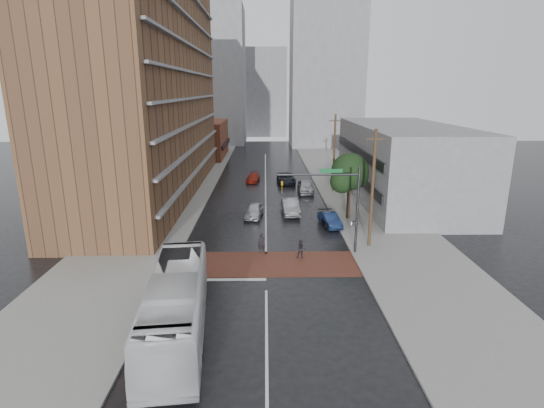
{
  "coord_description": "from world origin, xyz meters",
  "views": [
    {
      "loc": [
        -0.03,
        -29.87,
        13.05
      ],
      "look_at": [
        0.54,
        5.26,
        3.5
      ],
      "focal_mm": 28.0,
      "sensor_mm": 36.0,
      "label": 1
    }
  ],
  "objects_px": {
    "pedestrian_a": "(262,243)",
    "car_travel_b": "(290,207)",
    "car_travel_a": "(254,210)",
    "suv_travel": "(286,178)",
    "car_travel_c": "(253,178)",
    "car_parked_near": "(330,220)",
    "car_parked_far": "(305,186)",
    "transit_bus": "(176,304)",
    "pedestrian_b": "(301,249)",
    "car_parked_mid": "(330,220)"
  },
  "relations": [
    {
      "from": "pedestrian_a",
      "to": "car_parked_far",
      "type": "distance_m",
      "value": 21.76
    },
    {
      "from": "suv_travel",
      "to": "car_parked_far",
      "type": "distance_m",
      "value": 6.08
    },
    {
      "from": "transit_bus",
      "to": "pedestrian_b",
      "type": "bearing_deg",
      "value": 47.81
    },
    {
      "from": "car_travel_a",
      "to": "car_travel_b",
      "type": "height_order",
      "value": "car_travel_b"
    },
    {
      "from": "car_parked_mid",
      "to": "car_parked_near",
      "type": "bearing_deg",
      "value": -96.28
    },
    {
      "from": "car_travel_a",
      "to": "car_travel_b",
      "type": "distance_m",
      "value": 4.02
    },
    {
      "from": "pedestrian_b",
      "to": "car_travel_b",
      "type": "xyz_separation_m",
      "value": [
        -0.13,
        12.38,
        0.05
      ]
    },
    {
      "from": "transit_bus",
      "to": "car_parked_mid",
      "type": "height_order",
      "value": "transit_bus"
    },
    {
      "from": "pedestrian_a",
      "to": "car_travel_a",
      "type": "bearing_deg",
      "value": 104.68
    },
    {
      "from": "car_parked_mid",
      "to": "car_parked_far",
      "type": "height_order",
      "value": "car_parked_far"
    },
    {
      "from": "car_travel_c",
      "to": "car_parked_far",
      "type": "bearing_deg",
      "value": -36.88
    },
    {
      "from": "pedestrian_a",
      "to": "car_travel_c",
      "type": "relative_size",
      "value": 0.41
    },
    {
      "from": "pedestrian_a",
      "to": "car_parked_mid",
      "type": "relative_size",
      "value": 0.4
    },
    {
      "from": "car_travel_c",
      "to": "car_parked_near",
      "type": "bearing_deg",
      "value": -61.63
    },
    {
      "from": "suv_travel",
      "to": "car_parked_mid",
      "type": "xyz_separation_m",
      "value": [
        3.36,
        -19.51,
        -0.14
      ]
    },
    {
      "from": "car_travel_b",
      "to": "car_parked_far",
      "type": "bearing_deg",
      "value": 72.48
    },
    {
      "from": "car_parked_mid",
      "to": "suv_travel",
      "type": "bearing_deg",
      "value": 93.49
    },
    {
      "from": "pedestrian_a",
      "to": "car_parked_near",
      "type": "distance_m",
      "value": 9.59
    },
    {
      "from": "car_travel_a",
      "to": "car_parked_near",
      "type": "height_order",
      "value": "car_travel_a"
    },
    {
      "from": "transit_bus",
      "to": "car_parked_far",
      "type": "distance_m",
      "value": 34.32
    },
    {
      "from": "transit_bus",
      "to": "pedestrian_b",
      "type": "distance_m",
      "value": 13.09
    },
    {
      "from": "car_travel_c",
      "to": "suv_travel",
      "type": "xyz_separation_m",
      "value": [
        4.75,
        -1.13,
        0.15
      ]
    },
    {
      "from": "car_travel_b",
      "to": "car_parked_mid",
      "type": "bearing_deg",
      "value": -50.63
    },
    {
      "from": "car_travel_c",
      "to": "car_parked_far",
      "type": "xyz_separation_m",
      "value": [
        7.01,
        -6.78,
        0.23
      ]
    },
    {
      "from": "car_travel_b",
      "to": "car_parked_far",
      "type": "height_order",
      "value": "car_parked_far"
    },
    {
      "from": "car_travel_b",
      "to": "car_parked_near",
      "type": "relative_size",
      "value": 1.22
    },
    {
      "from": "car_parked_near",
      "to": "car_parked_far",
      "type": "distance_m",
      "value": 14.19
    },
    {
      "from": "car_travel_a",
      "to": "car_parked_far",
      "type": "xyz_separation_m",
      "value": [
        6.44,
        10.89,
        0.1
      ]
    },
    {
      "from": "car_parked_near",
      "to": "pedestrian_a",
      "type": "bearing_deg",
      "value": -144.36
    },
    {
      "from": "car_travel_c",
      "to": "suv_travel",
      "type": "relative_size",
      "value": 0.77
    },
    {
      "from": "car_travel_a",
      "to": "suv_travel",
      "type": "relative_size",
      "value": 0.8
    },
    {
      "from": "transit_bus",
      "to": "car_travel_c",
      "type": "distance_m",
      "value": 39.71
    },
    {
      "from": "car_travel_b",
      "to": "car_parked_far",
      "type": "distance_m",
      "value": 10.19
    },
    {
      "from": "car_parked_near",
      "to": "car_parked_far",
      "type": "bearing_deg",
      "value": 84.12
    },
    {
      "from": "car_travel_c",
      "to": "car_travel_b",
      "type": "bearing_deg",
      "value": -67.81
    },
    {
      "from": "pedestrian_a",
      "to": "car_travel_b",
      "type": "bearing_deg",
      "value": 84.64
    },
    {
      "from": "car_parked_near",
      "to": "car_travel_c",
      "type": "bearing_deg",
      "value": 100.84
    },
    {
      "from": "car_travel_a",
      "to": "car_travel_b",
      "type": "xyz_separation_m",
      "value": [
        3.89,
        1.02,
        0.08
      ]
    },
    {
      "from": "pedestrian_a",
      "to": "car_travel_c",
      "type": "bearing_deg",
      "value": 102.71
    },
    {
      "from": "transit_bus",
      "to": "suv_travel",
      "type": "height_order",
      "value": "transit_bus"
    },
    {
      "from": "car_travel_a",
      "to": "car_parked_near",
      "type": "bearing_deg",
      "value": -16.06
    },
    {
      "from": "transit_bus",
      "to": "car_travel_b",
      "type": "distance_m",
      "value": 24.16
    },
    {
      "from": "car_travel_a",
      "to": "car_travel_c",
      "type": "xyz_separation_m",
      "value": [
        -0.57,
        17.67,
        -0.13
      ]
    },
    {
      "from": "suv_travel",
      "to": "car_travel_b",
      "type": "bearing_deg",
      "value": -93.14
    },
    {
      "from": "car_travel_b",
      "to": "suv_travel",
      "type": "relative_size",
      "value": 0.92
    },
    {
      "from": "car_parked_mid",
      "to": "car_travel_b",
      "type": "bearing_deg",
      "value": 126.14
    },
    {
      "from": "car_travel_a",
      "to": "car_parked_far",
      "type": "height_order",
      "value": "car_parked_far"
    },
    {
      "from": "car_travel_a",
      "to": "pedestrian_a",
      "type": "bearing_deg",
      "value": -77.73
    },
    {
      "from": "car_travel_b",
      "to": "car_travel_c",
      "type": "height_order",
      "value": "car_travel_b"
    },
    {
      "from": "suv_travel",
      "to": "pedestrian_a",
      "type": "bearing_deg",
      "value": -99.13
    }
  ]
}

